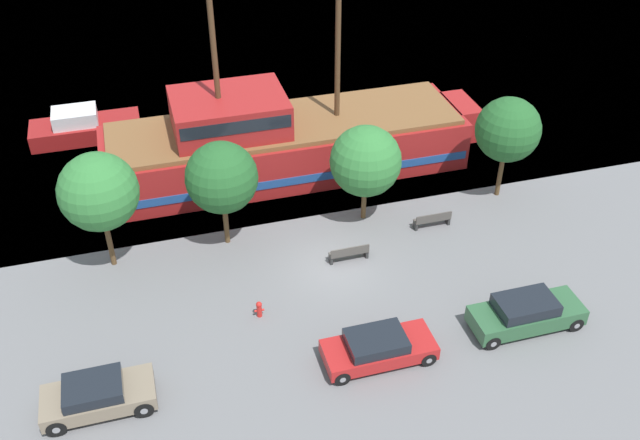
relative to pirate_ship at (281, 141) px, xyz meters
name	(u,v)px	position (x,y,z in m)	size (l,w,h in m)	color
ground_plane	(333,266)	(0.33, -8.66, -1.78)	(160.00, 160.00, 0.00)	slate
pirate_ship	(281,141)	(0.00, 0.00, 0.00)	(20.45, 5.43, 11.27)	#A31E1E
moored_boat_dockside	(84,127)	(-10.28, 6.59, -1.08)	(6.24, 2.38, 1.85)	maroon
parked_car_curb_front	(378,348)	(0.37, -14.56, -1.15)	(4.36, 1.85, 1.26)	#B21E1E
parked_car_curb_mid	(97,395)	(-10.14, -14.04, -1.11)	(4.00, 1.86, 1.31)	#7F705B
parked_car_curb_rear	(526,313)	(6.76, -14.49, -1.05)	(4.64, 1.79, 1.47)	#2D5B38
fire_hydrant	(259,309)	(-3.56, -10.93, -1.37)	(0.42, 0.25, 0.76)	red
bench_promenade_east	(433,220)	(5.84, -7.13, -1.34)	(1.83, 0.45, 0.85)	#4C4742
bench_promenade_west	(349,253)	(1.15, -8.48, -1.34)	(1.82, 0.45, 0.85)	#4C4742
tree_row_east	(98,192)	(-9.26, -5.75, 2.16)	(3.44, 3.44, 5.68)	brown
tree_row_mideast	(222,178)	(-3.97, -5.55, 1.83)	(3.29, 3.29, 5.27)	brown
tree_row_midwest	(366,161)	(2.87, -5.44, 1.48)	(3.42, 3.42, 4.98)	brown
tree_row_west	(508,130)	(10.22, -5.41, 2.03)	(3.22, 3.22, 5.44)	brown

